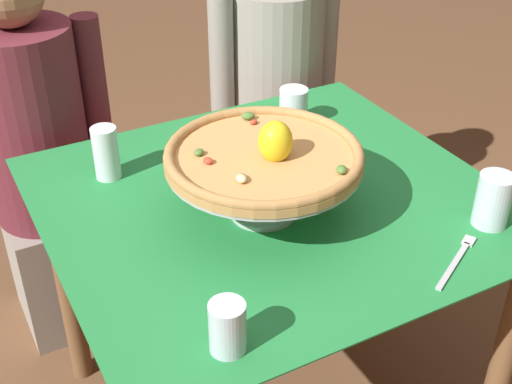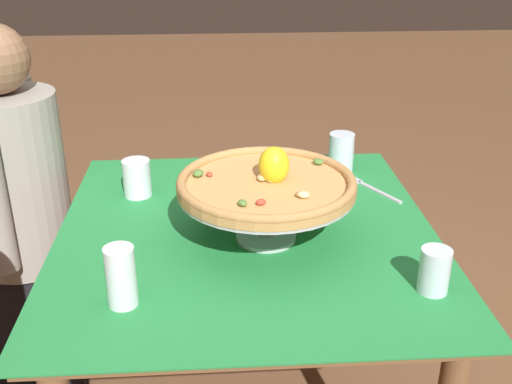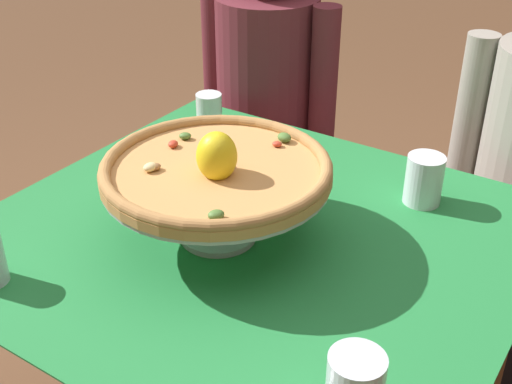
{
  "view_description": "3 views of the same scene",
  "coord_description": "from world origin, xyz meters",
  "px_view_note": "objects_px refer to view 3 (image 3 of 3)",
  "views": [
    {
      "loc": [
        -0.67,
        -1.18,
        1.65
      ],
      "look_at": [
        -0.04,
        0.01,
        0.78
      ],
      "focal_mm": 48.34,
      "sensor_mm": 36.0,
      "label": 1
    },
    {
      "loc": [
        -1.4,
        0.07,
        1.5
      ],
      "look_at": [
        -0.03,
        -0.02,
        0.87
      ],
      "focal_mm": 43.22,
      "sensor_mm": 36.0,
      "label": 2
    },
    {
      "loc": [
        0.62,
        -0.92,
        1.49
      ],
      "look_at": [
        0.01,
        0.01,
        0.85
      ],
      "focal_mm": 46.66,
      "sensor_mm": 36.0,
      "label": 3
    }
  ],
  "objects_px": {
    "pizza": "(216,168)",
    "pizza_stand": "(217,189)",
    "water_glass_back_left": "(210,123)",
    "water_glass_back_right": "(424,183)",
    "diner_left": "(266,138)"
  },
  "relations": [
    {
      "from": "pizza",
      "to": "pizza_stand",
      "type": "bearing_deg",
      "value": 130.52
    },
    {
      "from": "pizza_stand",
      "to": "water_glass_back_left",
      "type": "distance_m",
      "value": 0.42
    },
    {
      "from": "pizza_stand",
      "to": "water_glass_back_right",
      "type": "height_order",
      "value": "pizza_stand"
    },
    {
      "from": "water_glass_back_right",
      "to": "pizza_stand",
      "type": "bearing_deg",
      "value": -129.32
    },
    {
      "from": "water_glass_back_left",
      "to": "diner_left",
      "type": "distance_m",
      "value": 0.49
    },
    {
      "from": "water_glass_back_left",
      "to": "water_glass_back_right",
      "type": "height_order",
      "value": "water_glass_back_left"
    },
    {
      "from": "pizza",
      "to": "diner_left",
      "type": "xyz_separation_m",
      "value": [
        -0.36,
        0.74,
        -0.33
      ]
    },
    {
      "from": "water_glass_back_right",
      "to": "diner_left",
      "type": "height_order",
      "value": "diner_left"
    },
    {
      "from": "pizza_stand",
      "to": "water_glass_back_right",
      "type": "relative_size",
      "value": 4.0
    },
    {
      "from": "water_glass_back_right",
      "to": "water_glass_back_left",
      "type": "bearing_deg",
      "value": -177.26
    },
    {
      "from": "water_glass_back_left",
      "to": "diner_left",
      "type": "bearing_deg",
      "value": 103.24
    },
    {
      "from": "pizza",
      "to": "water_glass_back_left",
      "type": "xyz_separation_m",
      "value": [
        -0.26,
        0.32,
        -0.1
      ]
    },
    {
      "from": "water_glass_back_right",
      "to": "diner_left",
      "type": "xyz_separation_m",
      "value": [
        -0.64,
        0.39,
        -0.22
      ]
    },
    {
      "from": "pizza_stand",
      "to": "water_glass_back_left",
      "type": "relative_size",
      "value": 3.21
    },
    {
      "from": "pizza_stand",
      "to": "diner_left",
      "type": "height_order",
      "value": "diner_left"
    }
  ]
}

